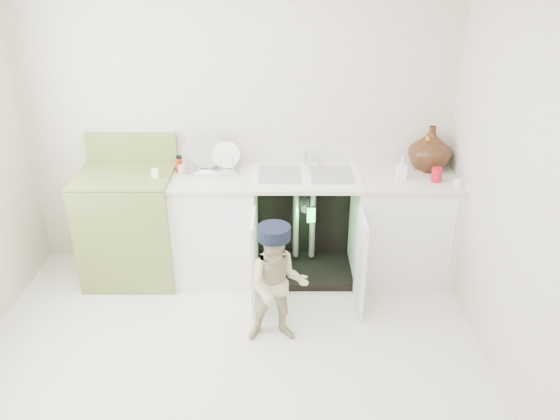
# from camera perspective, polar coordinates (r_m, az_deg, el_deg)

# --- Properties ---
(ground) EXTENTS (3.50, 3.50, 0.00)m
(ground) POSITION_cam_1_polar(r_m,az_deg,el_deg) (3.80, -5.47, -16.18)
(ground) COLOR beige
(ground) RESTS_ON ground
(room_shell) EXTENTS (6.00, 5.50, 1.26)m
(room_shell) POSITION_cam_1_polar(r_m,az_deg,el_deg) (3.11, -6.44, 1.17)
(room_shell) COLOR silver
(room_shell) RESTS_ON ground
(counter_run) EXTENTS (2.44, 1.02, 1.26)m
(counter_run) POSITION_cam_1_polar(r_m,az_deg,el_deg) (4.52, 3.12, -1.22)
(counter_run) COLOR white
(counter_run) RESTS_ON ground
(avocado_stove) EXTENTS (0.75, 0.65, 1.16)m
(avocado_stove) POSITION_cam_1_polar(r_m,az_deg,el_deg) (4.66, -15.27, -1.37)
(avocado_stove) COLOR olive
(avocado_stove) RESTS_ON ground
(repair_worker) EXTENTS (0.50, 0.71, 0.89)m
(repair_worker) POSITION_cam_1_polar(r_m,az_deg,el_deg) (3.77, -0.24, -7.77)
(repair_worker) COLOR beige
(repair_worker) RESTS_ON ground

